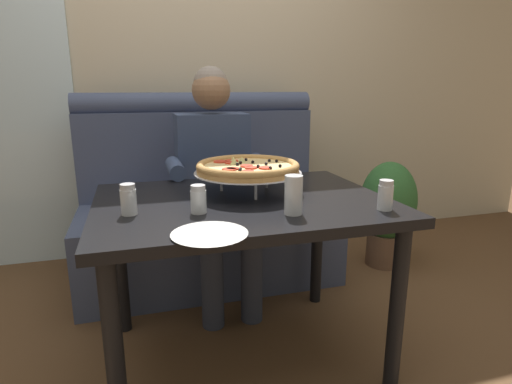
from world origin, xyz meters
TOP-DOWN VIEW (x-y plane):
  - ground_plane at (0.00, 0.00)m, footprint 16.00×16.00m
  - back_wall_with_window at (0.00, 1.47)m, footprint 6.00×0.12m
  - booth_bench at (0.00, 0.90)m, footprint 1.52×0.78m
  - dining_table at (0.00, 0.00)m, footprint 1.16×0.87m
  - diner_main at (0.01, 0.64)m, footprint 0.54×0.64m
  - pizza at (0.05, 0.09)m, footprint 0.46×0.46m
  - shaker_oregano at (-0.44, -0.09)m, footprint 0.06×0.06m
  - shaker_parmesan at (-0.20, -0.14)m, footprint 0.06×0.06m
  - shaker_pepper_flakes at (0.47, -0.30)m, footprint 0.05×0.05m
  - plate_near_left at (-0.20, -0.38)m, footprint 0.24×0.24m
  - drinking_glass at (0.12, -0.25)m, footprint 0.06×0.06m
  - potted_plant at (1.16, 0.69)m, footprint 0.36×0.36m

SIDE VIEW (x-z plane):
  - ground_plane at x=0.00m, z-range 0.00..0.00m
  - potted_plant at x=1.16m, z-range 0.04..0.74m
  - booth_bench at x=0.00m, z-range -0.17..0.96m
  - dining_table at x=0.00m, z-range 0.27..0.99m
  - diner_main at x=0.01m, z-range 0.07..1.35m
  - plate_near_left at x=-0.20m, z-range 0.73..0.74m
  - shaker_parmesan at x=-0.20m, z-range 0.72..0.82m
  - shaker_pepper_flakes at x=0.47m, z-range 0.72..0.83m
  - shaker_oregano at x=-0.44m, z-range 0.72..0.83m
  - drinking_glass at x=0.12m, z-range 0.71..0.86m
  - pizza at x=0.05m, z-range 0.76..0.90m
  - back_wall_with_window at x=0.00m, z-range 0.00..2.80m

